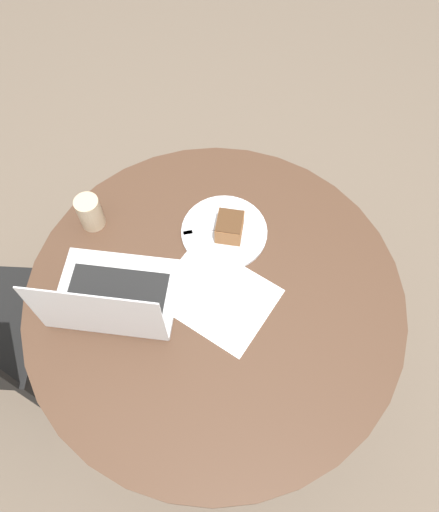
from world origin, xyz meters
name	(u,v)px	position (x,y,z in m)	size (l,w,h in m)	color
ground_plane	(216,373)	(0.00, 0.00, 0.00)	(12.00, 12.00, 0.00)	#6B5B4C
dining_table	(215,316)	(0.00, 0.00, 0.62)	(1.03, 1.03, 0.78)	#4C3323
paper_document	(217,296)	(-0.01, 0.00, 0.78)	(0.33, 0.28, 0.00)	white
plate	(224,232)	(0.05, -0.19, 0.78)	(0.25, 0.25, 0.01)	silver
cake_slice	(230,227)	(0.03, -0.19, 0.82)	(0.09, 0.10, 0.07)	brown
fork	(206,230)	(0.10, -0.17, 0.79)	(0.15, 0.11, 0.00)	silver
coffee_glass	(90,212)	(0.42, -0.08, 0.83)	(0.07, 0.07, 0.11)	#C6AD89
laptop	(112,298)	(0.23, 0.13, 0.82)	(0.37, 0.31, 0.25)	silver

